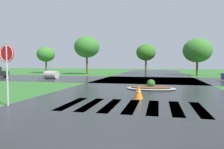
% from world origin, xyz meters
% --- Properties ---
extents(ground_plane, '(120.00, 120.00, 0.10)m').
position_xyz_m(ground_plane, '(0.00, 0.00, -0.05)').
color(ground_plane, '#2D6628').
extents(asphalt_roadway, '(10.67, 80.00, 0.01)m').
position_xyz_m(asphalt_roadway, '(0.00, 10.00, 0.00)').
color(asphalt_roadway, '#232628').
rests_on(asphalt_roadway, ground).
extents(asphalt_cross_road, '(90.00, 9.60, 0.01)m').
position_xyz_m(asphalt_cross_road, '(0.00, 18.34, 0.00)').
color(asphalt_cross_road, '#232628').
rests_on(asphalt_cross_road, ground).
extents(crosswalk_stripes, '(5.85, 3.03, 0.01)m').
position_xyz_m(crosswalk_stripes, '(0.00, 4.37, 0.00)').
color(crosswalk_stripes, white).
rests_on(crosswalk_stripes, ground).
extents(stop_sign, '(0.76, 0.14, 2.61)m').
position_xyz_m(stop_sign, '(-5.15, 3.29, 1.94)').
color(stop_sign, '#B2B5BA').
rests_on(stop_sign, ground).
extents(median_island, '(3.43, 2.19, 0.68)m').
position_xyz_m(median_island, '(0.59, 10.44, 0.13)').
color(median_island, '#9E9B93').
rests_on(median_island, ground).
extents(drainage_pipe_stack, '(1.76, 1.17, 0.90)m').
position_xyz_m(drainage_pipe_stack, '(-11.07, 17.63, 0.45)').
color(drainage_pipe_stack, '#9E9B93').
rests_on(drainage_pipe_stack, ground).
extents(traffic_cone, '(0.45, 0.45, 0.70)m').
position_xyz_m(traffic_cone, '(0.12, 6.24, 0.34)').
color(traffic_cone, orange).
rests_on(traffic_cone, ground).
extents(background_treeline, '(47.28, 6.53, 6.08)m').
position_xyz_m(background_treeline, '(4.06, 28.71, 3.79)').
color(background_treeline, '#4C3823').
rests_on(background_treeline, ground).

